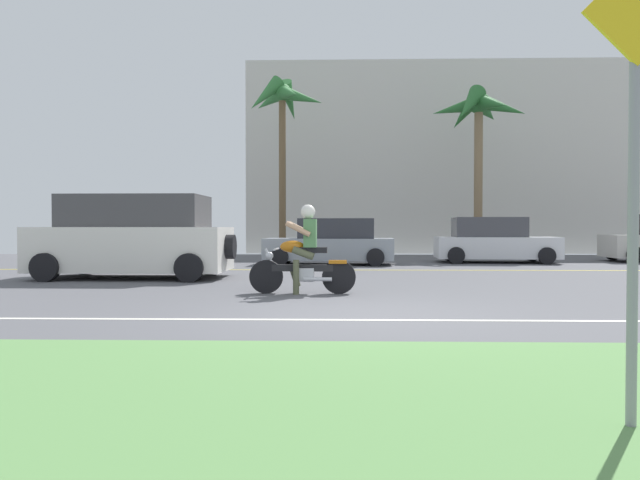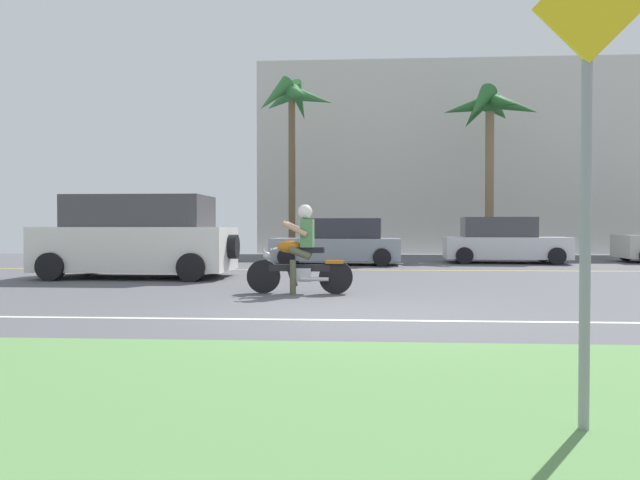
{
  "view_description": "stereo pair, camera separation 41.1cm",
  "coord_description": "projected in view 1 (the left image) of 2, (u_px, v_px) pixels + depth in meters",
  "views": [
    {
      "loc": [
        -0.32,
        -8.11,
        1.21
      ],
      "look_at": [
        -0.66,
        4.16,
        0.94
      ],
      "focal_mm": 33.13,
      "sensor_mm": 36.0,
      "label": 1
    },
    {
      "loc": [
        0.1,
        -8.09,
        1.21
      ],
      "look_at": [
        -0.66,
        4.16,
        0.94
      ],
      "focal_mm": 33.13,
      "sensor_mm": 36.0,
      "label": 2
    }
  ],
  "objects": [
    {
      "name": "ground",
      "position": [
        353.0,
        292.0,
        11.12
      ],
      "size": [
        56.0,
        30.0,
        0.04
      ],
      "primitive_type": "cube",
      "color": "#545459"
    },
    {
      "name": "grass_median",
      "position": [
        382.0,
        400.0,
        4.03
      ],
      "size": [
        56.0,
        3.8,
        0.06
      ],
      "primitive_type": "cube",
      "color": "#5B8C4C",
      "rests_on": "ground"
    },
    {
      "name": "lane_line_near",
      "position": [
        361.0,
        320.0,
        7.66
      ],
      "size": [
        50.4,
        0.12,
        0.01
      ],
      "primitive_type": "cube",
      "color": "silver",
      "rests_on": "ground"
    },
    {
      "name": "lane_line_far",
      "position": [
        348.0,
        270.0,
        16.61
      ],
      "size": [
        50.4,
        0.12,
        0.01
      ],
      "primitive_type": "cube",
      "color": "yellow",
      "rests_on": "ground"
    },
    {
      "name": "motorcyclist",
      "position": [
        303.0,
        256.0,
        10.7
      ],
      "size": [
        1.94,
        0.63,
        1.62
      ],
      "color": "black",
      "rests_on": "ground"
    },
    {
      "name": "suv_nearby",
      "position": [
        134.0,
        238.0,
        13.99
      ],
      "size": [
        4.69,
        2.25,
        1.96
      ],
      "color": "white",
      "rests_on": "ground"
    },
    {
      "name": "parked_car_0",
      "position": [
        159.0,
        240.0,
        20.48
      ],
      "size": [
        3.8,
        2.14,
        1.63
      ],
      "color": "#232328",
      "rests_on": "ground"
    },
    {
      "name": "parked_car_1",
      "position": [
        331.0,
        243.0,
        19.16
      ],
      "size": [
        4.23,
        2.11,
        1.49
      ],
      "color": "#8C939E",
      "rests_on": "ground"
    },
    {
      "name": "parked_car_2",
      "position": [
        493.0,
        241.0,
        20.17
      ],
      "size": [
        4.13,
        2.22,
        1.55
      ],
      "color": "silver",
      "rests_on": "ground"
    },
    {
      "name": "palm_tree_0",
      "position": [
        478.0,
        115.0,
        23.95
      ],
      "size": [
        3.9,
        3.81,
        6.94
      ],
      "color": "#846B4C",
      "rests_on": "ground"
    },
    {
      "name": "palm_tree_1",
      "position": [
        283.0,
        107.0,
        23.57
      ],
      "size": [
        3.17,
        3.21,
        7.24
      ],
      "color": "brown",
      "rests_on": "ground"
    },
    {
      "name": "street_sign",
      "position": [
        635.0,
        148.0,
        3.37
      ],
      "size": [
        0.62,
        0.06,
        2.74
      ],
      "color": "gray",
      "rests_on": "ground"
    },
    {
      "name": "building_far",
      "position": [
        471.0,
        161.0,
        28.84
      ],
      "size": [
        21.5,
        4.0,
        8.87
      ],
      "primitive_type": "cube",
      "color": "beige",
      "rests_on": "ground"
    }
  ]
}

